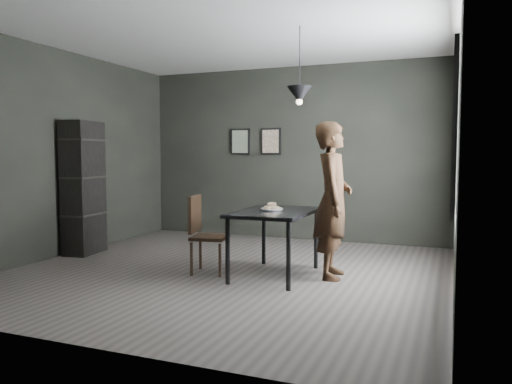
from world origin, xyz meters
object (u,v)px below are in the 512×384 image
at_px(white_plate, 272,210).
at_px(woman, 333,200).
at_px(cafe_table, 275,217).
at_px(wood_chair, 203,229).
at_px(shelf_unit, 83,188).
at_px(pendant_lamp, 299,94).

distance_m(white_plate, woman, 0.70).
distance_m(cafe_table, woman, 0.68).
bearing_deg(woman, wood_chair, 94.68).
distance_m(cafe_table, shelf_unit, 2.94).
bearing_deg(pendant_lamp, wood_chair, -166.00).
bearing_deg(pendant_lamp, white_plate, -163.29).
height_order(cafe_table, wood_chair, wood_chair).
xyz_separation_m(cafe_table, wood_chair, (-0.83, -0.17, -0.16)).
xyz_separation_m(white_plate, woman, (0.67, 0.17, 0.12)).
bearing_deg(wood_chair, pendant_lamp, 3.47).
bearing_deg(woman, cafe_table, 97.13).
distance_m(cafe_table, pendant_lamp, 1.41).
xyz_separation_m(wood_chair, shelf_unit, (-2.09, 0.42, 0.40)).
bearing_deg(shelf_unit, white_plate, -13.12).
distance_m(cafe_table, wood_chair, 0.86).
xyz_separation_m(cafe_table, pendant_lamp, (0.25, 0.10, 1.38)).
xyz_separation_m(cafe_table, shelf_unit, (-2.92, 0.25, 0.25)).
xyz_separation_m(wood_chair, pendant_lamp, (1.08, 0.27, 1.53)).
relative_size(woman, wood_chair, 1.93).
bearing_deg(cafe_table, wood_chair, -168.47).
bearing_deg(white_plate, shelf_unit, 175.28).
bearing_deg(pendant_lamp, woman, 11.70).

